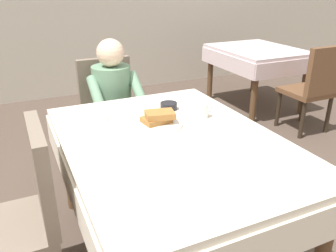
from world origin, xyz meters
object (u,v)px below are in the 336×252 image
at_px(fork_left_of_plate, 129,132).
at_px(cup_coffee, 202,111).
at_px(syrup_pitcher, 103,116).
at_px(knife_right_of_plate, 189,121).
at_px(diner_person, 114,97).
at_px(chair_left_side, 25,208).
at_px(breakfast_stack, 158,117).
at_px(spoon_near_edge, 183,148).
at_px(plate_breakfast, 159,124).
at_px(bowl_butter, 169,106).
at_px(dining_table_main, 172,153).
at_px(background_table_far, 257,58).
at_px(chair_diner, 109,108).
at_px(background_chair_empty, 315,85).

bearing_deg(fork_left_of_plate, cup_coffee, -86.16).
xyz_separation_m(syrup_pitcher, knife_right_of_plate, (0.47, -0.21, -0.04)).
bearing_deg(knife_right_of_plate, diner_person, 11.59).
bearing_deg(chair_left_side, breakfast_stack, -75.22).
bearing_deg(diner_person, spoon_near_edge, 91.12).
bearing_deg(breakfast_stack, cup_coffee, -0.80).
bearing_deg(fork_left_of_plate, knife_right_of_plate, -89.08).
bearing_deg(plate_breakfast, bowl_butter, 52.85).
distance_m(chair_left_side, knife_right_of_plate, 1.01).
distance_m(breakfast_stack, syrup_pitcher, 0.33).
relative_size(diner_person, knife_right_of_plate, 5.60).
bearing_deg(dining_table_main, breakfast_stack, 87.30).
relative_size(spoon_near_edge, background_table_far, 0.13).
bearing_deg(chair_left_side, chair_diner, -32.61).
bearing_deg(fork_left_of_plate, spoon_near_edge, -148.76).
bearing_deg(background_table_far, bowl_butter, -141.94).
bearing_deg(fork_left_of_plate, plate_breakfast, -83.07).
bearing_deg(syrup_pitcher, cup_coffee, -17.60).
relative_size(chair_diner, diner_person, 0.83).
bearing_deg(fork_left_of_plate, dining_table_main, -133.46).
distance_m(chair_left_side, cup_coffee, 1.12).
distance_m(dining_table_main, knife_right_of_plate, 0.28).
height_order(dining_table_main, spoon_near_edge, spoon_near_edge).
height_order(chair_diner, cup_coffee, chair_diner).
xyz_separation_m(chair_diner, knife_right_of_plate, (0.22, -0.99, 0.21)).
bearing_deg(background_chair_empty, bowl_butter, -164.22).
relative_size(plate_breakfast, breakfast_stack, 1.41).
relative_size(bowl_butter, spoon_near_edge, 0.73).
xyz_separation_m(syrup_pitcher, background_table_far, (2.34, 1.52, -0.15)).
distance_m(bowl_butter, spoon_near_edge, 0.58).
distance_m(chair_left_side, background_table_far, 3.42).
bearing_deg(cup_coffee, background_chair_empty, 22.99).
bearing_deg(dining_table_main, plate_breakfast, 87.36).
bearing_deg(bowl_butter, fork_left_of_plate, -146.07).
bearing_deg(bowl_butter, syrup_pitcher, -175.74).
xyz_separation_m(chair_left_side, background_table_far, (2.84, 1.90, 0.09)).
bearing_deg(diner_person, syrup_pitcher, 68.42).
bearing_deg(chair_diner, bowl_butter, 104.73).
relative_size(chair_left_side, spoon_near_edge, 6.20).
height_order(syrup_pitcher, background_chair_empty, background_chair_empty).
xyz_separation_m(dining_table_main, breakfast_stack, (0.01, 0.21, 0.14)).
relative_size(chair_diner, bowl_butter, 8.45).
height_order(diner_person, background_table_far, diner_person).
distance_m(breakfast_stack, bowl_butter, 0.27).
relative_size(cup_coffee, background_table_far, 0.10).
bearing_deg(bowl_butter, diner_person, 108.34).
bearing_deg(chair_diner, background_table_far, -160.72).
relative_size(chair_diner, knife_right_of_plate, 4.65).
xyz_separation_m(fork_left_of_plate, knife_right_of_plate, (0.38, 0.00, 0.00)).
height_order(chair_left_side, background_chair_empty, same).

